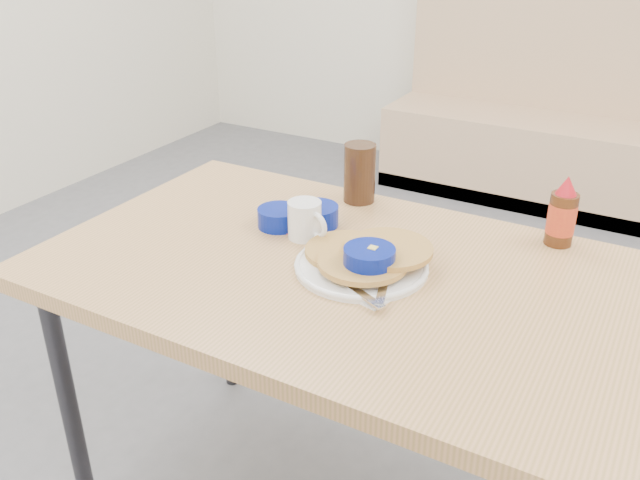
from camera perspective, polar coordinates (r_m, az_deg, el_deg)
The scene contains 10 objects.
booth_bench at distance 3.88m, azimuth 20.25°, elevation 8.23°, with size 1.90×0.56×1.22m.
dining_table at distance 1.48m, azimuth 3.26°, elevation -4.67°, with size 1.40×0.80×0.76m.
pancake_plate at distance 1.45m, azimuth 3.72°, elevation -1.67°, with size 0.29×0.29×0.05m.
coffee_mug at distance 1.57m, azimuth -1.22°, elevation 1.71°, with size 0.11×0.08×0.09m.
grits_setting at distance 1.41m, azimuth 4.12°, elevation -2.22°, with size 0.21×0.23×0.07m.
creamer_bowl at distance 1.64m, azimuth -0.35°, elevation 2.06°, with size 0.11×0.11×0.05m.
butter_bowl at distance 1.64m, azimuth -3.49°, elevation 1.90°, with size 0.10×0.10×0.05m.
amber_tumbler at distance 1.77m, azimuth 3.35°, elevation 5.65°, with size 0.08×0.08×0.15m, color #341E10.
syrup_bottle at distance 1.63m, azimuth 19.71°, elevation 1.98°, with size 0.06×0.06×0.17m.
sugar_wrapper at distance 1.62m, azimuth -2.48°, elevation 0.64°, with size 0.04×0.03×0.00m, color #E2504B.
Camera 1 is at (0.55, -0.89, 1.47)m, focal length 38.00 mm.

